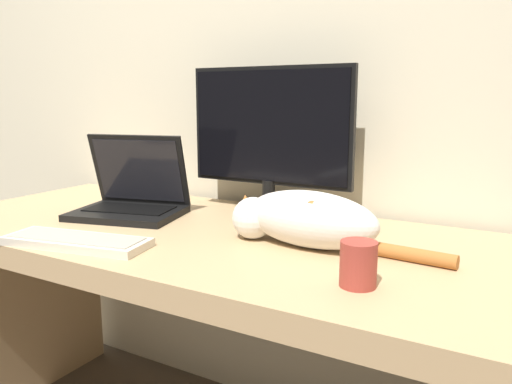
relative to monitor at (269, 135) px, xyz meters
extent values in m
cube|color=beige|center=(-0.09, 0.16, 0.32)|extent=(6.40, 0.06, 2.60)
cube|color=tan|center=(-0.09, -0.27, -0.27)|extent=(1.63, 0.73, 0.06)
cube|color=tan|center=(-0.86, -0.27, -0.64)|extent=(0.04, 0.67, 0.68)
cylinder|color=black|center=(0.00, 0.00, -0.23)|extent=(0.16, 0.16, 0.02)
cylinder|color=black|center=(0.00, 0.00, -0.18)|extent=(0.04, 0.04, 0.08)
cube|color=black|center=(0.00, 0.00, 0.03)|extent=(0.53, 0.02, 0.36)
cube|color=black|center=(0.00, -0.01, 0.03)|extent=(0.51, 0.01, 0.33)
cube|color=black|center=(-0.35, -0.26, -0.23)|extent=(0.36, 0.30, 0.02)
cube|color=black|center=(-0.35, -0.24, -0.22)|extent=(0.28, 0.19, 0.00)
cube|color=black|center=(-0.37, -0.18, -0.11)|extent=(0.32, 0.15, 0.22)
cube|color=black|center=(-0.37, -0.18, -0.11)|extent=(0.29, 0.13, 0.20)
cube|color=beige|center=(-0.24, -0.54, -0.23)|extent=(0.38, 0.19, 0.02)
cube|color=#ABA393|center=(-0.24, -0.54, -0.22)|extent=(0.35, 0.16, 0.00)
ellipsoid|color=silver|center=(0.26, -0.27, -0.17)|extent=(0.36, 0.17, 0.14)
ellipsoid|color=#AD662D|center=(0.27, -0.27, -0.14)|extent=(0.16, 0.12, 0.05)
sphere|color=silver|center=(0.10, -0.28, -0.19)|extent=(0.11, 0.11, 0.11)
cone|color=#AD662D|center=(0.08, -0.27, -0.14)|extent=(0.03, 0.03, 0.03)
cone|color=#AD662D|center=(0.13, -0.28, -0.14)|extent=(0.03, 0.03, 0.03)
cylinder|color=#AD662D|center=(0.50, -0.26, -0.23)|extent=(0.19, 0.05, 0.03)
cylinder|color=#9E382D|center=(0.44, -0.46, -0.20)|extent=(0.07, 0.07, 0.09)
camera|label=1|loc=(0.72, -1.34, 0.11)|focal=35.00mm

